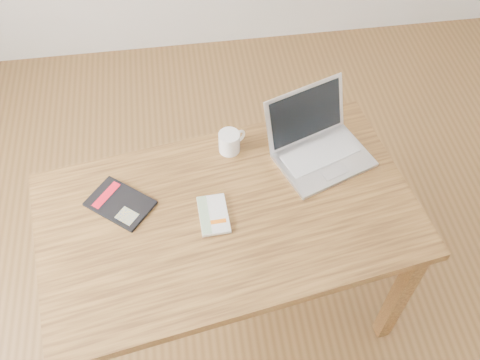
{
  "coord_description": "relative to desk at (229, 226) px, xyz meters",
  "views": [
    {
      "loc": [
        -0.23,
        -0.93,
        2.3
      ],
      "look_at": [
        -0.08,
        0.17,
        0.85
      ],
      "focal_mm": 40.0,
      "sensor_mm": 36.0,
      "label": 1
    }
  ],
  "objects": [
    {
      "name": "black_guidebook",
      "position": [
        -0.37,
        0.09,
        0.1
      ],
      "size": [
        0.26,
        0.25,
        0.01
      ],
      "rotation": [
        0.0,
        0.0,
        0.88
      ],
      "color": "black",
      "rests_on": "desk"
    },
    {
      "name": "desk",
      "position": [
        0.0,
        0.0,
        0.0
      ],
      "size": [
        1.42,
        0.95,
        0.75
      ],
      "rotation": [
        0.0,
        0.0,
        0.16
      ],
      "color": "#57391A",
      "rests_on": "ground"
    },
    {
      "name": "room",
      "position": [
        0.06,
        -0.11,
        0.69
      ],
      "size": [
        4.04,
        4.04,
        2.7
      ],
      "color": "brown",
      "rests_on": "ground"
    },
    {
      "name": "coffee_mug",
      "position": [
        0.04,
        0.29,
        0.13
      ],
      "size": [
        0.11,
        0.08,
        0.09
      ],
      "rotation": [
        0.0,
        0.0,
        0.54
      ],
      "color": "white",
      "rests_on": "desk"
    },
    {
      "name": "white_guidebook",
      "position": [
        -0.05,
        -0.01,
        0.1
      ],
      "size": [
        0.1,
        0.17,
        0.01
      ],
      "rotation": [
        0.0,
        0.0,
        0.04
      ],
      "color": "silver",
      "rests_on": "desk"
    },
    {
      "name": "laptop",
      "position": [
        0.37,
        0.23,
        0.14
      ],
      "size": [
        0.41,
        0.4,
        0.23
      ],
      "rotation": [
        0.0,
        0.0,
        0.35
      ],
      "color": "silver",
      "rests_on": "desk"
    }
  ]
}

